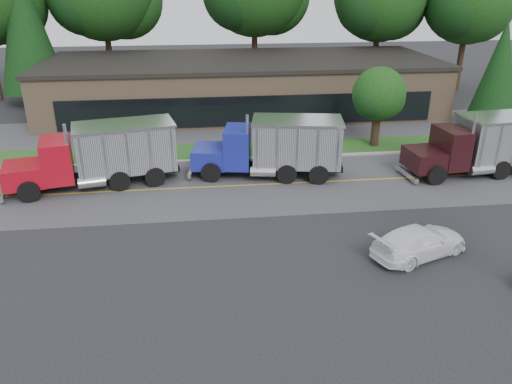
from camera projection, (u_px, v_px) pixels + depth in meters
ground at (254, 276)px, 19.34m from camera, size 140.00×140.00×0.00m
road at (235, 186)px, 27.53m from camera, size 60.00×8.00×0.02m
center_line at (235, 186)px, 27.53m from camera, size 60.00×0.12×0.01m
curb at (230, 160)px, 31.35m from camera, size 60.00×0.30×0.12m
grass_verge at (228, 151)px, 32.98m from camera, size 60.00×3.40×0.03m
far_parking at (223, 130)px, 37.53m from camera, size 60.00×7.00×0.02m
strip_mall at (242, 86)px, 42.41m from camera, size 32.00×12.00×4.00m
tree_far_e at (470, 1)px, 46.89m from camera, size 9.24×8.70×13.18m
evergreen_left at (25, 24)px, 42.13m from camera, size 5.52×5.52×12.55m
evergreen_right at (499, 70)px, 36.13m from camera, size 3.50×3.50×7.96m
tree_verge at (379, 96)px, 32.77m from camera, size 3.71×3.49×5.30m
dump_truck_red at (103, 154)px, 27.03m from camera, size 9.28×4.31×3.36m
dump_truck_blue at (276, 146)px, 28.24m from camera, size 8.71×3.95×3.36m
dump_truck_maroon at (483, 144)px, 28.65m from camera, size 8.20×3.27×3.36m
rally_car at (419, 242)px, 20.54m from camera, size 4.69×3.23×1.26m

